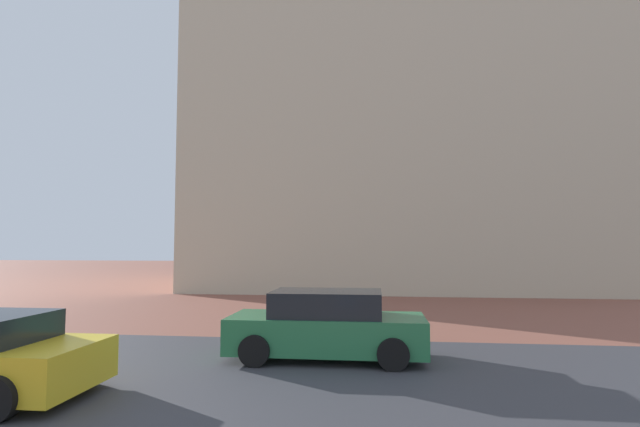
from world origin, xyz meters
The scene contains 4 objects.
ground_plane centered at (0.00, 10.00, 0.00)m, with size 120.00×120.00×0.00m, color brown.
street_asphalt_strip centered at (0.00, 7.30, 0.00)m, with size 120.00×7.41×0.00m, color #38383D.
landmark_building centered at (2.48, 29.34, 12.10)m, with size 22.91×16.10×39.84m.
car_green centered at (0.48, 8.94, 0.70)m, with size 4.21×1.93×1.46m.
Camera 1 is at (1.51, -1.46, 2.46)m, focal length 26.61 mm.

